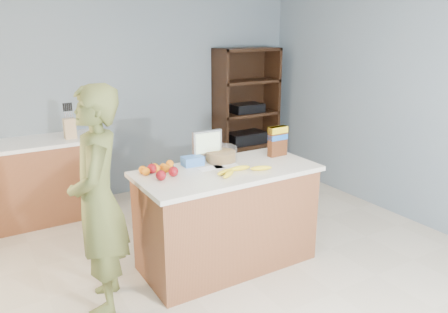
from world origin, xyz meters
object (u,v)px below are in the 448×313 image
cereal_box (278,139)px  counter_peninsula (227,221)px  tv (207,144)px  shelving_unit (244,115)px  person (98,202)px

cereal_box → counter_peninsula: bearing=-170.7°
counter_peninsula → tv: size_ratio=5.53×
counter_peninsula → shelving_unit: 2.61m
shelving_unit → cereal_box: size_ratio=6.40×
counter_peninsula → shelving_unit: size_ratio=0.87×
person → tv: person is taller
person → shelving_unit: bearing=147.8°
tv → person: bearing=-163.0°
shelving_unit → person: (-2.67, -2.08, -0.01)m
counter_peninsula → cereal_box: size_ratio=5.54×
shelving_unit → cereal_box: bearing=-115.5°
tv → cereal_box: (0.64, -0.20, 0.00)m
counter_peninsula → person: bearing=-178.2°
tv → counter_peninsula: bearing=-85.3°
shelving_unit → cereal_box: shelving_unit is taller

